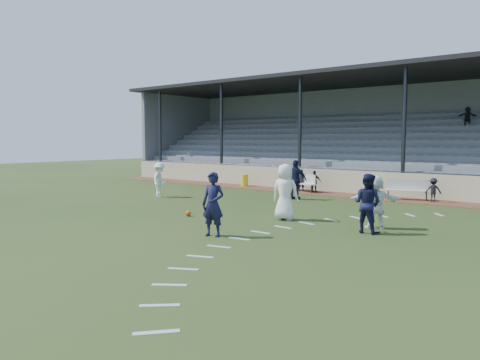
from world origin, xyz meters
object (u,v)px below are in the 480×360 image
at_px(bench_right, 408,188).
at_px(player_white_lead, 285,192).
at_px(trash_bin, 245,180).
at_px(football, 188,213).
at_px(bench_left, 303,181).
at_px(player_navy_lead, 213,204).

distance_m(bench_right, player_white_lead, 8.38).
bearing_deg(player_white_lead, trash_bin, -55.21).
xyz_separation_m(bench_right, football, (-4.74, -9.85, -0.48)).
relative_size(bench_left, player_white_lead, 1.01).
distance_m(bench_right, player_navy_lead, 12.05).
relative_size(player_white_lead, player_navy_lead, 1.05).
bearing_deg(trash_bin, bench_left, -3.13).
bearing_deg(bench_left, football, -63.52).
distance_m(trash_bin, player_white_lead, 12.01).
relative_size(bench_left, player_navy_lead, 1.05).
distance_m(bench_left, player_white_lead, 9.25).
distance_m(football, player_navy_lead, 3.89).
distance_m(football, player_white_lead, 3.74).
xyz_separation_m(bench_left, football, (1.02, -9.80, -0.48)).
xyz_separation_m(bench_left, bench_right, (5.76, 0.05, 0.00)).
bearing_deg(football, player_navy_lead, -33.43).
xyz_separation_m(trash_bin, football, (5.29, -10.04, -0.27)).
distance_m(bench_right, trash_bin, 10.03).
bearing_deg(trash_bin, bench_right, -1.06).
bearing_deg(football, bench_right, 64.31).
bearing_deg(trash_bin, player_navy_lead, -55.12).
bearing_deg(bench_left, player_white_lead, -41.93).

